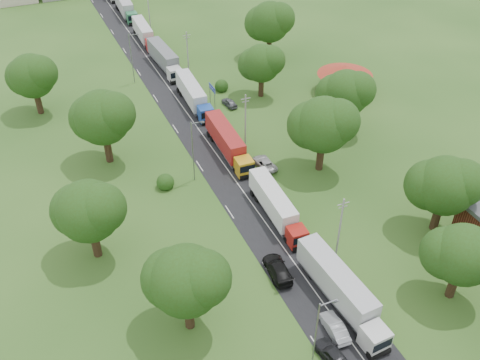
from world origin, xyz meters
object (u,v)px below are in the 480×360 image
info_sign (212,91)px  car_lane_front (333,355)px  car_lane_mid (335,328)px  truck_0 (341,289)px

info_sign → car_lane_front: info_sign is taller
info_sign → car_lane_front: 55.65m
car_lane_mid → car_lane_front: bearing=59.7°
car_lane_front → car_lane_mid: car_lane_front is taller
truck_0 → car_lane_mid: 4.47m
car_lane_front → car_lane_mid: (2.00, 2.94, -0.04)m
info_sign → car_lane_front: (-8.20, -55.00, -2.19)m
info_sign → car_lane_mid: 52.48m
truck_0 → car_lane_front: bearing=-126.9°
info_sign → truck_0: size_ratio=0.26×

